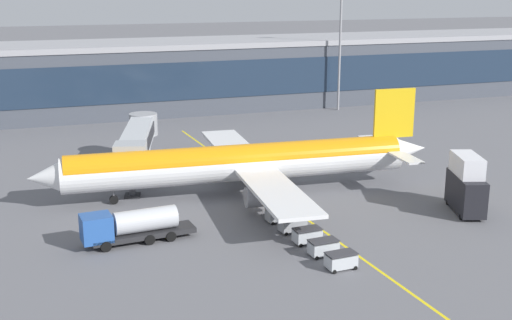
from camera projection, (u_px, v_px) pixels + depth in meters
ground_plane at (280, 206)px, 73.64m from camera, size 700.00×700.00×0.00m
apron_lead_in_line at (280, 200)px, 75.72m from camera, size 4.19×79.92×0.01m
terminal_building at (244, 72)px, 134.12m from camera, size 219.14×19.58×13.33m
main_airliner at (241, 163)px, 77.12m from camera, size 47.80×38.06×11.70m
jet_bridge at (138, 139)px, 84.70m from camera, size 8.63×20.86×6.48m
fuel_tanker at (131, 226)px, 62.81m from camera, size 10.97×3.37×3.25m
catering_lift at (466, 185)px, 71.09m from camera, size 4.56×7.24×6.30m
baggage_cart_0 at (341, 260)px, 57.33m from camera, size 2.74×1.76×1.48m
baggage_cart_1 at (323, 247)px, 60.18m from camera, size 2.74×1.76×1.48m
baggage_cart_2 at (307, 235)px, 63.03m from camera, size 2.74×1.76×1.48m
baggage_cart_3 at (293, 224)px, 65.87m from camera, size 2.74×1.76×1.48m
baggage_cart_4 at (279, 214)px, 68.72m from camera, size 2.74×1.76×1.48m
apron_light_mast_1 at (340, 38)px, 126.38m from camera, size 2.80×0.50×23.79m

